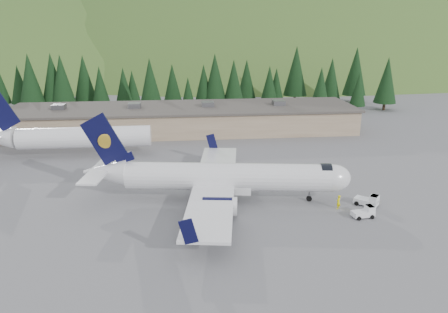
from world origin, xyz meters
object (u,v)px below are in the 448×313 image
airliner (221,178)px  baggage_tug_a (365,212)px  second_airliner (67,137)px  ramp_worker (338,202)px  baggage_tug_b (368,201)px  terminal_building (184,119)px

airliner → baggage_tug_a: size_ratio=12.60×
second_airliner → ramp_worker: size_ratio=15.60×
baggage_tug_a → baggage_tug_b: (1.80, 3.12, 0.07)m
second_airliner → baggage_tug_a: bearing=-35.6°
baggage_tug_b → ramp_worker: size_ratio=1.73×
airliner → ramp_worker: (13.96, -4.31, -2.13)m
airliner → terminal_building: (-4.03, 37.85, -0.39)m
baggage_tug_a → baggage_tug_b: baggage_tug_b is taller
second_airliner → ramp_worker: bearing=-34.6°
terminal_building → ramp_worker: (17.99, -42.17, -1.74)m
terminal_building → ramp_worker: bearing=-66.9°
second_airliner → baggage_tug_a: size_ratio=10.17×
baggage_tug_a → terminal_building: 49.20m
airliner → terminal_building: bearing=104.5°
baggage_tug_a → baggage_tug_b: bearing=52.1°
baggage_tug_b → ramp_worker: (-4.05, -0.49, 0.21)m
baggage_tug_a → second_airliner: bearing=136.5°
ramp_worker → second_airliner: bearing=-78.2°
baggage_tug_a → terminal_building: size_ratio=0.04×
baggage_tug_a → terminal_building: bearing=106.5°
airliner → baggage_tug_b: 18.56m
baggage_tug_b → ramp_worker: ramp_worker is taller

